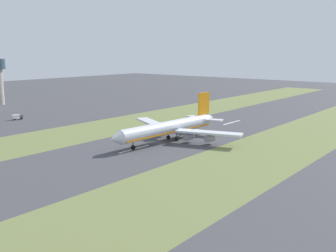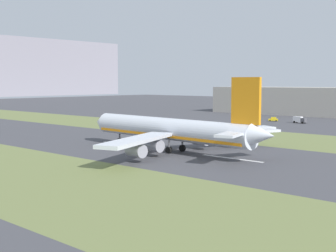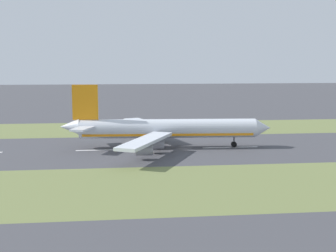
# 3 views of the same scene
# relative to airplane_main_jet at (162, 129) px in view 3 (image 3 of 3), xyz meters

# --- Properties ---
(ground_plane) EXTENTS (800.00, 800.00, 0.00)m
(ground_plane) POSITION_rel_airplane_main_jet_xyz_m (1.80, 7.04, -6.02)
(ground_plane) COLOR #424247
(grass_median_west) EXTENTS (40.00, 600.00, 0.01)m
(grass_median_west) POSITION_rel_airplane_main_jet_xyz_m (-43.20, 7.04, -6.02)
(grass_median_west) COLOR olive
(grass_median_west) RESTS_ON ground
(grass_median_east) EXTENTS (40.00, 600.00, 0.01)m
(grass_median_east) POSITION_rel_airplane_main_jet_xyz_m (46.80, 7.04, -6.02)
(grass_median_east) COLOR olive
(grass_median_east) RESTS_ON ground
(centreline_dash_mid) EXTENTS (1.20, 18.00, 0.01)m
(centreline_dash_mid) POSITION_rel_airplane_main_jet_xyz_m (1.80, -18.10, -6.01)
(centreline_dash_mid) COLOR silver
(centreline_dash_mid) RESTS_ON ground
(centreline_dash_far) EXTENTS (1.20, 18.00, 0.01)m
(centreline_dash_far) POSITION_rel_airplane_main_jet_xyz_m (1.80, 21.90, -6.01)
(centreline_dash_far) COLOR silver
(centreline_dash_far) RESTS_ON ground
(airplane_main_jet) EXTENTS (64.00, 67.21, 20.20)m
(airplane_main_jet) POSITION_rel_airplane_main_jet_xyz_m (0.00, 0.00, 0.00)
(airplane_main_jet) COLOR silver
(airplane_main_jet) RESTS_ON ground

